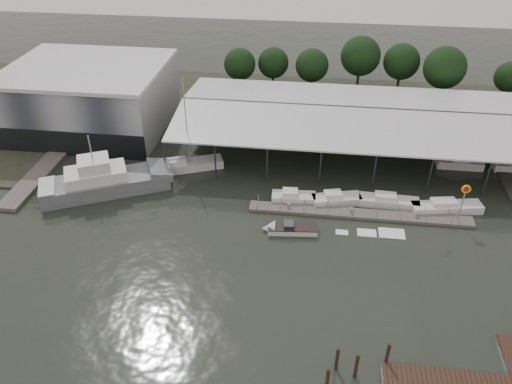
# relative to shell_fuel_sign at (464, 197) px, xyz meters

# --- Properties ---
(ground) EXTENTS (200.00, 200.00, 0.00)m
(ground) POSITION_rel_shell_fuel_sign_xyz_m (-27.00, -9.99, -3.93)
(ground) COLOR black
(ground) RESTS_ON ground
(land_strip_far) EXTENTS (140.00, 30.00, 0.30)m
(land_strip_far) POSITION_rel_shell_fuel_sign_xyz_m (-27.00, 32.01, -3.83)
(land_strip_far) COLOR #35382A
(land_strip_far) RESTS_ON ground
(land_strip_west) EXTENTS (20.00, 40.00, 0.30)m
(land_strip_west) POSITION_rel_shell_fuel_sign_xyz_m (-67.00, 20.01, -3.83)
(land_strip_west) COLOR #35382A
(land_strip_west) RESTS_ON ground
(storage_warehouse) EXTENTS (24.50, 20.50, 10.50)m
(storage_warehouse) POSITION_rel_shell_fuel_sign_xyz_m (-55.00, 19.95, 1.36)
(storage_warehouse) COLOR #93989D
(storage_warehouse) RESTS_ON ground
(covered_boat_shed) EXTENTS (58.24, 24.00, 6.96)m
(covered_boat_shed) POSITION_rel_shell_fuel_sign_xyz_m (-10.00, 18.01, 2.20)
(covered_boat_shed) COLOR silver
(covered_boat_shed) RESTS_ON ground
(trawler_dock) EXTENTS (3.00, 18.00, 0.50)m
(trawler_dock) POSITION_rel_shell_fuel_sign_xyz_m (-57.00, 4.01, -3.68)
(trawler_dock) COLOR #635E58
(trawler_dock) RESTS_ON ground
(floating_dock) EXTENTS (28.00, 2.00, 1.40)m
(floating_dock) POSITION_rel_shell_fuel_sign_xyz_m (-12.00, 0.01, -3.72)
(floating_dock) COLOR #635E58
(floating_dock) RESTS_ON ground
(shell_fuel_sign) EXTENTS (1.10, 0.18, 5.55)m
(shell_fuel_sign) POSITION_rel_shell_fuel_sign_xyz_m (0.00, 0.00, 0.00)
(shell_fuel_sign) COLOR gray
(shell_fuel_sign) RESTS_ON ground
(grey_trawler) EXTENTS (17.70, 11.93, 8.84)m
(grey_trawler) POSITION_rel_shell_fuel_sign_xyz_m (-45.76, 1.39, -2.35)
(grey_trawler) COLOR slate
(grey_trawler) RESTS_ON ground
(white_sailboat) EXTENTS (10.76, 6.43, 14.10)m
(white_sailboat) POSITION_rel_shell_fuel_sign_xyz_m (-36.67, 8.22, -3.27)
(white_sailboat) COLOR silver
(white_sailboat) RESTS_ON ground
(speedboat_underway) EXTENTS (17.68, 3.72, 2.00)m
(speedboat_underway) POSITION_rel_shell_fuel_sign_xyz_m (-20.74, -4.40, -3.53)
(speedboat_underway) COLOR silver
(speedboat_underway) RESTS_ON ground
(moored_cruiser_0) EXTENTS (5.81, 2.48, 1.70)m
(moored_cruiser_0) POSITION_rel_shell_fuel_sign_xyz_m (-20.55, 2.12, -3.31)
(moored_cruiser_0) COLOR silver
(moored_cruiser_0) RESTS_ON ground
(moored_cruiser_1) EXTENTS (6.71, 3.70, 1.70)m
(moored_cruiser_1) POSITION_rel_shell_fuel_sign_xyz_m (-14.95, 2.40, -3.31)
(moored_cruiser_1) COLOR silver
(moored_cruiser_1) RESTS_ON ground
(moored_cruiser_2) EXTENTS (7.81, 2.54, 1.70)m
(moored_cruiser_2) POSITION_rel_shell_fuel_sign_xyz_m (-8.22, 2.77, -3.31)
(moored_cruiser_2) COLOR silver
(moored_cruiser_2) RESTS_ON ground
(moored_cruiser_3) EXTENTS (9.19, 3.83, 1.70)m
(moored_cruiser_3) POSITION_rel_shell_fuel_sign_xyz_m (-0.99, 2.38, -3.31)
(moored_cruiser_3) COLOR silver
(moored_cruiser_3) RESTS_ON ground
(mooring_pilings) EXTENTS (5.52, 8.12, 3.77)m
(mooring_pilings) POSITION_rel_shell_fuel_sign_xyz_m (-13.30, -25.49, -2.86)
(mooring_pilings) COLOR #37281B
(mooring_pilings) RESTS_ON ground
(horizon_tree_line) EXTENTS (67.93, 11.84, 11.04)m
(horizon_tree_line) POSITION_rel_shell_fuel_sign_xyz_m (-5.46, 38.10, 2.46)
(horizon_tree_line) COLOR black
(horizon_tree_line) RESTS_ON ground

